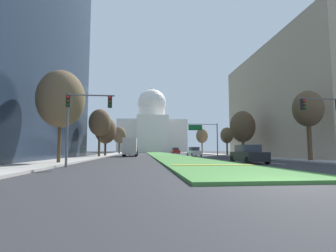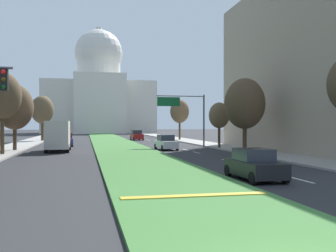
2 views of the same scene
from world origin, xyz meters
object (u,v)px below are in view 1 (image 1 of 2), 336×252
Objects in this scene: traffic_light_near_left at (80,113)px; street_tree_right_far at (227,136)px; capitol_building at (152,127)px; street_tree_left_far at (106,130)px; traffic_light_near_right at (329,115)px; sedan_distant at (134,151)px; street_tree_right_near at (308,109)px; street_tree_right_distant at (202,136)px; street_tree_right_mid at (242,127)px; sedan_midblock at (194,152)px; street_tree_left_near at (61,99)px; street_tree_left_distant at (119,135)px; overhead_guide_sign at (206,132)px; sedan_far_horizon at (176,151)px; street_tree_left_mid at (100,123)px; sedan_lead_stopped at (248,155)px; box_truck_delivery at (130,147)px.

street_tree_right_far is (20.32, 27.92, 0.06)m from traffic_light_near_left.
street_tree_left_far is at bearing -98.08° from capitol_building.
traffic_light_near_right is 40.68m from sedan_distant.
street_tree_right_near is (11.89, -103.22, -7.18)m from capitol_building.
street_tree_right_distant is at bearing -78.20° from capitol_building.
street_tree_right_distant is (0.80, 30.69, 0.18)m from street_tree_right_mid.
street_tree_left_near is at bearing -124.60° from sedan_midblock.
traffic_light_near_left is 36.99m from sedan_distant.
street_tree_left_far is 0.99× the size of street_tree_right_distant.
capitol_building reaches higher than street_tree_left_distant.
capitol_building is 4.27× the size of street_tree_left_near.
street_tree_left_far is at bearing -171.68° from overhead_guide_sign.
street_tree_left_distant is 16.68m from sedan_far_horizon.
street_tree_left_mid is at bearing -109.33° from sedan_distant.
capitol_building is 106.11m from sedan_lead_stopped.
sedan_lead_stopped is (16.12, -19.24, -4.70)m from street_tree_left_mid.
capitol_building reaches higher than street_tree_left_far.
street_tree_left_mid is at bearing -166.91° from street_tree_right_far.
traffic_light_near_right is 1.26× the size of sedan_lead_stopped.
street_tree_right_mid is at bearing 92.58° from street_tree_right_near.
street_tree_left_far reaches higher than overhead_guide_sign.
overhead_guide_sign is 25.82m from street_tree_right_near.
traffic_light_near_left is 34.53m from street_tree_right_far.
capitol_building is 5.28× the size of box_truck_delivery.
traffic_light_near_left is 1.00× the size of traffic_light_near_right.
street_tree_right_mid is 23.90m from street_tree_left_far.
street_tree_left_near is at bearing -90.28° from street_tree_left_mid.
street_tree_right_far is (1.94, 28.49, 0.06)m from traffic_light_near_right.
overhead_guide_sign is 1.52× the size of sedan_midblock.
street_tree_right_mid is 1.79× the size of sedan_lead_stopped.
street_tree_right_distant reaches higher than sedan_lead_stopped.
traffic_light_near_right is 31.92m from box_truck_delivery.
street_tree_left_near is 1.07× the size of street_tree_right_mid.
sedan_distant is at bearing 140.54° from sedan_midblock.
sedan_distant is (-11.16, 33.38, 0.04)m from sedan_lead_stopped.
street_tree_left_near is 33.34m from street_tree_right_far.
street_tree_left_near is 1.10× the size of street_tree_right_near.
street_tree_right_near is at bearing -88.05° from street_tree_right_far.
traffic_light_near_left is at bearing -134.72° from street_tree_right_mid.
street_tree_left_distant is at bearing 106.47° from sedan_distant.
street_tree_left_near is at bearing -133.26° from street_tree_right_far.
sedan_far_horizon is at bearing 157.76° from street_tree_right_distant.
sedan_far_horizon is at bearing 98.23° from street_tree_right_near.
street_tree_left_mid is 29.12m from street_tree_left_distant.
sedan_lead_stopped is at bearing -64.02° from box_truck_delivery.
sedan_distant is (-17.85, 16.18, -4.08)m from street_tree_right_mid.
street_tree_right_near is (3.96, -25.51, 0.61)m from overhead_guide_sign.
street_tree_left_mid is at bearing -137.64° from box_truck_delivery.
sedan_distant is (-18.53, 31.24, -4.47)m from street_tree_right_near.
street_tree_right_far reaches higher than sedan_midblock.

